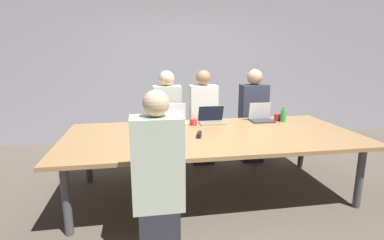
# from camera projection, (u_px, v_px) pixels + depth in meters

# --- Properties ---
(ground_plane) EXTENTS (24.00, 24.00, 0.00)m
(ground_plane) POSITION_uv_depth(u_px,v_px,m) (211.00, 193.00, 3.61)
(ground_plane) COLOR brown
(curtain_wall) EXTENTS (12.00, 0.06, 2.80)m
(curtain_wall) POSITION_uv_depth(u_px,v_px,m) (182.00, 66.00, 5.71)
(curtain_wall) COLOR #9999A3
(curtain_wall) RESTS_ON ground_plane
(conference_table) EXTENTS (3.35, 1.55, 0.74)m
(conference_table) POSITION_uv_depth(u_px,v_px,m) (212.00, 138.00, 3.46)
(conference_table) COLOR #9E7547
(conference_table) RESTS_ON ground_plane
(laptop_far_midleft) EXTENTS (0.33, 0.25, 0.25)m
(laptop_far_midleft) POSITION_uv_depth(u_px,v_px,m) (174.00, 117.00, 3.99)
(laptop_far_midleft) COLOR silver
(laptop_far_midleft) RESTS_ON conference_table
(person_far_midleft) EXTENTS (0.40, 0.24, 1.41)m
(person_far_midleft) POSITION_uv_depth(u_px,v_px,m) (167.00, 120.00, 4.41)
(person_far_midleft) COLOR #2D2D38
(person_far_midleft) RESTS_ON ground_plane
(cup_far_midleft) EXTENTS (0.08, 0.08, 0.08)m
(cup_far_midleft) POSITION_uv_depth(u_px,v_px,m) (156.00, 121.00, 3.93)
(cup_far_midleft) COLOR #232328
(cup_far_midleft) RESTS_ON conference_table
(laptop_far_center) EXTENTS (0.34, 0.23, 0.23)m
(laptop_far_center) POSITION_uv_depth(u_px,v_px,m) (211.00, 118.00, 3.96)
(laptop_far_center) COLOR gray
(laptop_far_center) RESTS_ON conference_table
(person_far_center) EXTENTS (0.40, 0.24, 1.41)m
(person_far_center) POSITION_uv_depth(u_px,v_px,m) (203.00, 119.00, 4.46)
(person_far_center) COLOR #2D2D38
(person_far_center) RESTS_ON ground_plane
(cup_far_center) EXTENTS (0.09, 0.09, 0.08)m
(cup_far_center) POSITION_uv_depth(u_px,v_px,m) (193.00, 122.00, 3.86)
(cup_far_center) COLOR red
(cup_far_center) RESTS_ON conference_table
(laptop_far_right) EXTENTS (0.31, 0.24, 0.25)m
(laptop_far_right) POSITION_uv_depth(u_px,v_px,m) (261.00, 116.00, 4.10)
(laptop_far_right) COLOR #333338
(laptop_far_right) RESTS_ON conference_table
(person_far_right) EXTENTS (0.40, 0.24, 1.42)m
(person_far_right) POSITION_uv_depth(u_px,v_px,m) (253.00, 117.00, 4.56)
(person_far_right) COLOR #2D2D38
(person_far_right) RESTS_ON ground_plane
(cup_far_right) EXTENTS (0.09, 0.09, 0.09)m
(cup_far_right) POSITION_uv_depth(u_px,v_px,m) (277.00, 117.00, 4.12)
(cup_far_right) COLOR red
(cup_far_right) RESTS_ON conference_table
(bottle_far_right) EXTENTS (0.07, 0.07, 0.20)m
(bottle_far_right) POSITION_uv_depth(u_px,v_px,m) (283.00, 116.00, 4.04)
(bottle_far_right) COLOR green
(bottle_far_right) RESTS_ON conference_table
(laptop_near_left) EXTENTS (0.31, 0.24, 0.24)m
(laptop_near_left) POSITION_uv_depth(u_px,v_px,m) (155.00, 147.00, 2.76)
(laptop_near_left) COLOR #333338
(laptop_near_left) RESTS_ON conference_table
(person_near_left) EXTENTS (0.40, 0.24, 1.39)m
(person_near_left) POSITION_uv_depth(u_px,v_px,m) (158.00, 181.00, 2.34)
(person_near_left) COLOR #2D2D38
(person_near_left) RESTS_ON ground_plane
(stapler) EXTENTS (0.09, 0.16, 0.05)m
(stapler) POSITION_uv_depth(u_px,v_px,m) (199.00, 135.00, 3.32)
(stapler) COLOR black
(stapler) RESTS_ON conference_table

